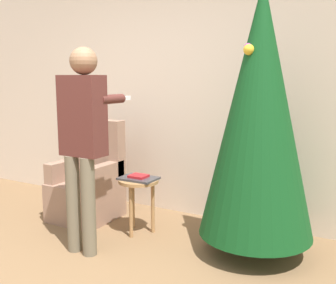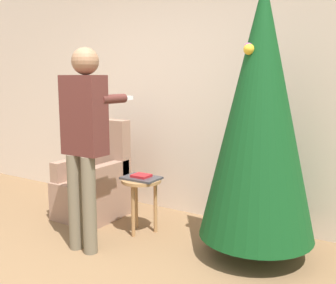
{
  "view_description": "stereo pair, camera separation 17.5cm",
  "coord_description": "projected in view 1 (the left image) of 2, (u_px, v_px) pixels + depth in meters",
  "views": [
    {
      "loc": [
        1.98,
        -1.59,
        1.49
      ],
      "look_at": [
        0.4,
        1.21,
        0.97
      ],
      "focal_mm": 42.0,
      "sensor_mm": 36.0,
      "label": 1
    },
    {
      "loc": [
        2.13,
        -1.5,
        1.49
      ],
      "look_at": [
        0.4,
        1.21,
        0.97
      ],
      "focal_mm": 42.0,
      "sensor_mm": 36.0,
      "label": 2
    }
  ],
  "objects": [
    {
      "name": "side_stool",
      "position": [
        139.0,
        189.0,
        3.79
      ],
      "size": [
        0.39,
        0.39,
        0.54
      ],
      "color": "#A37547",
      "rests_on": "ground_plane"
    },
    {
      "name": "laptop",
      "position": [
        139.0,
        178.0,
        3.77
      ],
      "size": [
        0.35,
        0.25,
        0.02
      ],
      "color": "#38383D",
      "rests_on": "side_stool"
    },
    {
      "name": "christmas_tree",
      "position": [
        259.0,
        111.0,
        3.21
      ],
      "size": [
        0.95,
        0.95,
        2.28
      ],
      "color": "brown",
      "rests_on": "ground_plane"
    },
    {
      "name": "wall_back",
      "position": [
        182.0,
        92.0,
        4.27
      ],
      "size": [
        8.0,
        0.06,
        2.7
      ],
      "color": "beige",
      "rests_on": "ground_plane"
    },
    {
      "name": "book",
      "position": [
        139.0,
        176.0,
        3.76
      ],
      "size": [
        0.17,
        0.14,
        0.02
      ],
      "color": "#B21E23",
      "rests_on": "laptop"
    },
    {
      "name": "armchair",
      "position": [
        89.0,
        185.0,
        4.24
      ],
      "size": [
        0.61,
        0.64,
        1.05
      ],
      "color": "#93705B",
      "rests_on": "ground_plane"
    },
    {
      "name": "person_standing",
      "position": [
        83.0,
        132.0,
        3.3
      ],
      "size": [
        0.4,
        0.57,
        1.75
      ],
      "color": "#6B604C",
      "rests_on": "ground_plane"
    }
  ]
}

